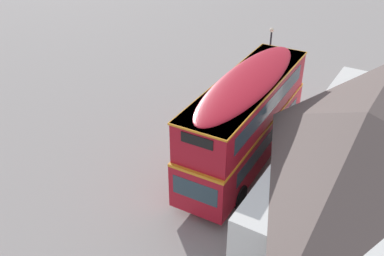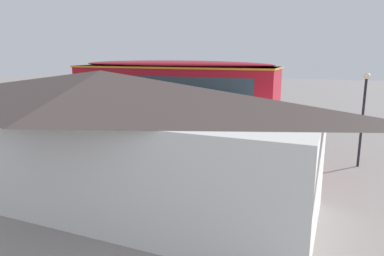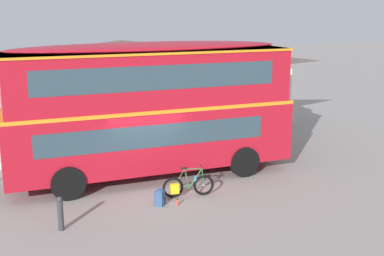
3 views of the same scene
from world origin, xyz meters
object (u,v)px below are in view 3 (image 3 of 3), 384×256
object	(u,v)px
water_bottle_red_squeeze	(177,202)
double_decker_bus	(150,104)
kerb_bollard	(60,213)
touring_bicycle	(187,186)
backpack_on_ground	(160,197)

from	to	relation	value
water_bottle_red_squeeze	double_decker_bus	bearing A→B (deg)	91.03
kerb_bollard	touring_bicycle	bearing A→B (deg)	17.75
backpack_on_ground	water_bottle_red_squeeze	bearing A→B (deg)	-22.05
touring_bicycle	kerb_bollard	bearing A→B (deg)	-162.25
water_bottle_red_squeeze	touring_bicycle	bearing A→B (deg)	50.77
double_decker_bus	water_bottle_red_squeeze	bearing A→B (deg)	-88.97
double_decker_bus	touring_bicycle	distance (m)	3.30
touring_bicycle	water_bottle_red_squeeze	size ratio (longest dim) A/B	7.56
water_bottle_red_squeeze	kerb_bollard	distance (m)	3.62
backpack_on_ground	water_bottle_red_squeeze	distance (m)	0.56
touring_bicycle	water_bottle_red_squeeze	bearing A→B (deg)	-129.23
double_decker_bus	kerb_bollard	size ratio (longest dim) A/B	10.46
double_decker_bus	backpack_on_ground	size ratio (longest dim) A/B	19.19
touring_bicycle	double_decker_bus	bearing A→B (deg)	103.66
touring_bicycle	kerb_bollard	xyz separation A→B (m)	(-4.04, -1.29, 0.13)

